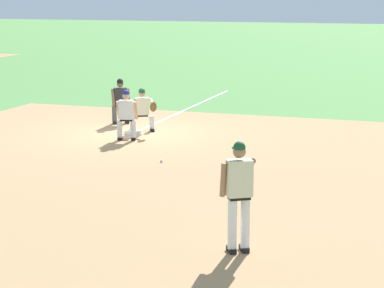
{
  "coord_description": "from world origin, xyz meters",
  "views": [
    {
      "loc": [
        -20.3,
        -8.72,
        4.21
      ],
      "look_at": [
        -6.31,
        -4.0,
        1.18
      ],
      "focal_mm": 70.0,
      "sensor_mm": 36.0,
      "label": 1
    }
  ],
  "objects": [
    {
      "name": "baseball",
      "position": [
        -3.27,
        -2.17,
        0.04
      ],
      "size": [
        0.07,
        0.07,
        0.07
      ],
      "primitive_type": "sphere",
      "color": "white",
      "rests_on": "ground"
    },
    {
      "name": "first_base_bag",
      "position": [
        0.0,
        0.0,
        0.04
      ],
      "size": [
        0.38,
        0.38,
        0.09
      ],
      "primitive_type": "cube",
      "color": "white",
      "rests_on": "ground"
    },
    {
      "name": "umpire",
      "position": [
        1.53,
        1.07,
        0.79
      ],
      "size": [
        0.63,
        0.68,
        1.46
      ],
      "color": "black",
      "rests_on": "ground"
    },
    {
      "name": "ground_plane",
      "position": [
        0.0,
        0.0,
        0.0
      ],
      "size": [
        160.0,
        160.0,
        0.0
      ],
      "primitive_type": "plane",
      "color": "#518942"
    },
    {
      "name": "infield_dirt_patch",
      "position": [
        -4.51,
        -2.86,
        0.0
      ],
      "size": [
        18.0,
        18.0,
        0.01
      ],
      "primitive_type": "cube",
      "color": "tan",
      "rests_on": "ground"
    },
    {
      "name": "baserunner",
      "position": [
        -0.95,
        -0.22,
        0.79
      ],
      "size": [
        0.53,
        0.65,
        1.46
      ],
      "color": "black",
      "rests_on": "ground"
    },
    {
      "name": "foul_line_stripe",
      "position": [
        5.16,
        0.0,
        0.01
      ],
      "size": [
        10.31,
        0.1,
        0.0
      ],
      "primitive_type": "cube",
      "color": "white",
      "rests_on": "ground"
    },
    {
      "name": "pitcher",
      "position": [
        -8.97,
        -5.71,
        1.06
      ],
      "size": [
        0.84,
        0.57,
        1.86
      ],
      "color": "black",
      "rests_on": "ground"
    },
    {
      "name": "first_baseman",
      "position": [
        0.4,
        -0.18,
        0.73
      ],
      "size": [
        0.82,
        1.03,
        1.34
      ],
      "color": "black",
      "rests_on": "ground"
    }
  ]
}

